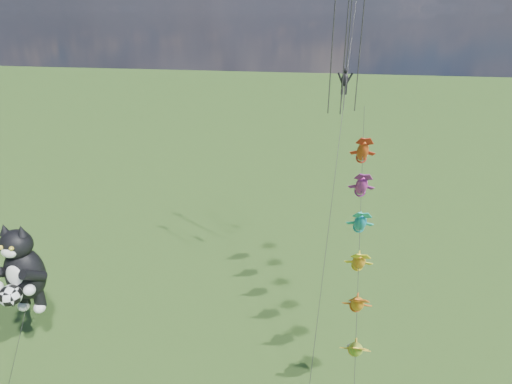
# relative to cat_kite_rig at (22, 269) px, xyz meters

# --- Properties ---
(cat_kite_rig) EXTENTS (2.91, 4.33, 10.60)m
(cat_kite_rig) POSITION_rel_cat_kite_rig_xyz_m (0.00, 0.00, 0.00)
(cat_kite_rig) COLOR brown
(cat_kite_rig) RESTS_ON ground
(fish_windsock_rig) EXTENTS (0.86, 15.97, 15.82)m
(fish_windsock_rig) POSITION_rel_cat_kite_rig_xyz_m (19.98, 4.41, 1.26)
(fish_windsock_rig) COLOR brown
(fish_windsock_rig) RESTS_ON ground
(parafoil_rig) EXTENTS (2.58, 17.48, 26.35)m
(parafoil_rig) POSITION_rel_cat_kite_rig_xyz_m (18.46, 8.94, 11.11)
(parafoil_rig) COLOR brown
(parafoil_rig) RESTS_ON ground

